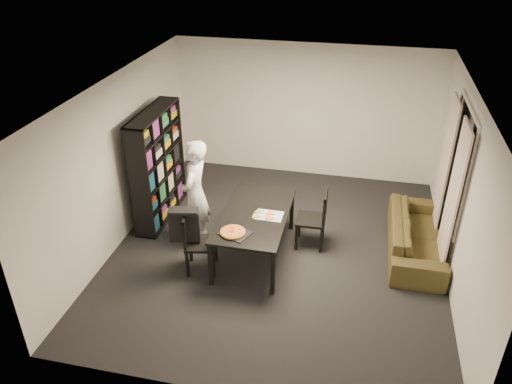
% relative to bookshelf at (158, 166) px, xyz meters
% --- Properties ---
extents(room, '(5.01, 5.51, 2.61)m').
position_rel_bookshelf_xyz_m(room, '(2.16, -0.60, 0.35)').
color(room, black).
rests_on(room, ground).
extents(window_pane, '(0.02, 1.40, 1.60)m').
position_rel_bookshelf_xyz_m(window_pane, '(4.64, -0.00, 0.55)').
color(window_pane, black).
rests_on(window_pane, room).
extents(window_frame, '(0.03, 1.52, 1.72)m').
position_rel_bookshelf_xyz_m(window_frame, '(4.64, -0.00, 0.55)').
color(window_frame, white).
rests_on(window_frame, room).
extents(curtain_left, '(0.03, 0.70, 2.25)m').
position_rel_bookshelf_xyz_m(curtain_left, '(4.56, -0.52, 0.20)').
color(curtain_left, beige).
rests_on(curtain_left, room).
extents(curtain_right, '(0.03, 0.70, 2.25)m').
position_rel_bookshelf_xyz_m(curtain_right, '(4.56, 0.52, 0.20)').
color(curtain_right, beige).
rests_on(curtain_right, room).
extents(bookshelf, '(0.35, 1.50, 1.90)m').
position_rel_bookshelf_xyz_m(bookshelf, '(0.00, 0.00, 0.00)').
color(bookshelf, black).
rests_on(bookshelf, room).
extents(dining_table, '(0.98, 1.76, 0.73)m').
position_rel_bookshelf_xyz_m(dining_table, '(1.82, -0.78, -0.28)').
color(dining_table, black).
rests_on(dining_table, room).
extents(chair_left, '(0.52, 0.52, 0.95)m').
position_rel_bookshelf_xyz_m(chair_left, '(1.05, -1.31, -0.41)').
color(chair_left, black).
rests_on(chair_left, room).
extents(chair_right, '(0.46, 0.46, 0.96)m').
position_rel_bookshelf_xyz_m(chair_right, '(2.71, -0.32, -0.40)').
color(chair_right, black).
rests_on(chair_right, room).
extents(draped_jacket, '(0.45, 0.26, 0.52)m').
position_rel_bookshelf_xyz_m(draped_jacket, '(0.93, -1.33, -0.17)').
color(draped_jacket, black).
rests_on(draped_jacket, chair_left).
extents(person, '(0.42, 0.64, 1.75)m').
position_rel_bookshelf_xyz_m(person, '(0.87, -0.65, -0.07)').
color(person, silver).
rests_on(person, room).
extents(baking_tray, '(0.49, 0.44, 0.01)m').
position_rel_bookshelf_xyz_m(baking_tray, '(1.67, -1.33, -0.21)').
color(baking_tray, black).
rests_on(baking_tray, dining_table).
extents(pepperoni_pizza, '(0.35, 0.35, 0.03)m').
position_rel_bookshelf_xyz_m(pepperoni_pizza, '(1.64, -1.34, -0.19)').
color(pepperoni_pizza, '#A4742F').
rests_on(pepperoni_pizza, dining_table).
extents(kitchen_towel, '(0.41, 0.31, 0.01)m').
position_rel_bookshelf_xyz_m(kitchen_towel, '(2.04, -0.78, -0.21)').
color(kitchen_towel, silver).
rests_on(kitchen_towel, dining_table).
extents(pizza_slices, '(0.39, 0.34, 0.01)m').
position_rel_bookshelf_xyz_m(pizza_slices, '(1.96, -0.78, -0.20)').
color(pizza_slices, gold).
rests_on(pizza_slices, dining_table).
extents(sofa, '(0.78, 1.99, 0.58)m').
position_rel_bookshelf_xyz_m(sofa, '(4.22, -0.16, -0.66)').
color(sofa, '#423A1A').
rests_on(sofa, room).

